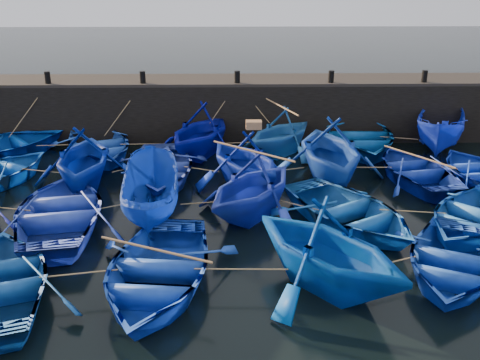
{
  "coord_description": "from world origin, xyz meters",
  "views": [
    {
      "loc": [
        -0.3,
        -13.05,
        7.15
      ],
      "look_at": [
        0.0,
        3.2,
        0.7
      ],
      "focal_mm": 40.0,
      "sensor_mm": 36.0,
      "label": 1
    }
  ],
  "objects": [
    {
      "name": "ground",
      "position": [
        0.0,
        0.0,
        0.0
      ],
      "size": [
        120.0,
        120.0,
        0.0
      ],
      "primitive_type": "plane",
      "color": "black",
      "rests_on": "ground"
    },
    {
      "name": "quay_wall",
      "position": [
        0.0,
        10.5,
        1.25
      ],
      "size": [
        26.0,
        2.5,
        2.5
      ],
      "primitive_type": "cube",
      "color": "black",
      "rests_on": "ground"
    },
    {
      "name": "quay_top",
      "position": [
        0.0,
        10.5,
        2.56
      ],
      "size": [
        26.0,
        2.5,
        0.12
      ],
      "primitive_type": "cube",
      "color": "black",
      "rests_on": "quay_wall"
    },
    {
      "name": "bollard_0",
      "position": [
        -8.0,
        9.6,
        2.87
      ],
      "size": [
        0.24,
        0.24,
        0.5
      ],
      "primitive_type": "cylinder",
      "color": "black",
      "rests_on": "quay_top"
    },
    {
      "name": "bollard_1",
      "position": [
        -4.0,
        9.6,
        2.87
      ],
      "size": [
        0.24,
        0.24,
        0.5
      ],
      "primitive_type": "cylinder",
      "color": "black",
      "rests_on": "quay_top"
    },
    {
      "name": "bollard_2",
      "position": [
        0.0,
        9.6,
        2.87
      ],
      "size": [
        0.24,
        0.24,
        0.5
      ],
      "primitive_type": "cylinder",
      "color": "black",
      "rests_on": "quay_top"
    },
    {
      "name": "bollard_3",
      "position": [
        4.0,
        9.6,
        2.87
      ],
      "size": [
        0.24,
        0.24,
        0.5
      ],
      "primitive_type": "cylinder",
      "color": "black",
      "rests_on": "quay_top"
    },
    {
      "name": "bollard_4",
      "position": [
        8.0,
        9.6,
        2.87
      ],
      "size": [
        0.24,
        0.24,
        0.5
      ],
      "primitive_type": "cylinder",
      "color": "black",
      "rests_on": "quay_top"
    },
    {
      "name": "boat_1",
      "position": [
        -5.65,
        7.57,
        0.53
      ],
      "size": [
        5.31,
        6.08,
        1.05
      ],
      "primitive_type": "imported",
      "rotation": [
        0.0,
        0.0,
        0.4
      ],
      "color": "blue",
      "rests_on": "ground"
    },
    {
      "name": "boat_2",
      "position": [
        -1.52,
        7.62,
        1.12
      ],
      "size": [
        5.06,
        5.36,
        2.23
      ],
      "primitive_type": "imported",
      "rotation": [
        0.0,
        0.0,
        -0.41
      ],
      "color": "#01098D",
      "rests_on": "ground"
    },
    {
      "name": "boat_3",
      "position": [
        1.74,
        7.77,
        0.99
      ],
      "size": [
        4.95,
        4.99,
        1.99
      ],
      "primitive_type": "imported",
      "rotation": [
        0.0,
        0.0,
        -0.73
      ],
      "color": "blue",
      "rests_on": "ground"
    },
    {
      "name": "boat_4",
      "position": [
        5.11,
        8.43,
        0.6
      ],
      "size": [
        4.32,
        5.91,
        1.2
      ],
      "primitive_type": "imported",
      "rotation": [
        0.0,
        0.0,
        -0.03
      ],
      "color": "navy",
      "rests_on": "ground"
    },
    {
      "name": "boat_5",
      "position": [
        8.38,
        8.01,
        0.97
      ],
      "size": [
        3.7,
        5.33,
        1.93
      ],
      "primitive_type": "imported",
      "rotation": [
        0.0,
        0.0,
        -0.41
      ],
      "color": "#122ABA",
      "rests_on": "ground"
    },
    {
      "name": "boat_7",
      "position": [
        -5.33,
        4.39,
        1.13
      ],
      "size": [
        4.18,
        4.7,
        2.27
      ],
      "primitive_type": "imported",
      "rotation": [
        0.0,
        0.0,
        3.26
      ],
      "color": "navy",
      "rests_on": "ground"
    },
    {
      "name": "boat_8",
      "position": [
        -2.86,
        4.91,
        0.52
      ],
      "size": [
        3.97,
        5.26,
        1.03
      ],
      "primitive_type": "imported",
      "rotation": [
        0.0,
        0.0,
        0.09
      ],
      "color": "navy",
      "rests_on": "ground"
    },
    {
      "name": "boat_9",
      "position": [
        0.19,
        4.37,
        1.05
      ],
      "size": [
        4.95,
        5.17,
        2.11
      ],
      "primitive_type": "imported",
      "rotation": [
        0.0,
        0.0,
        3.64
      ],
      "color": "#082195",
      "rests_on": "ground"
    },
    {
      "name": "boat_10",
      "position": [
        3.21,
        4.73,
        1.25
      ],
      "size": [
        4.35,
        4.96,
        2.5
      ],
      "primitive_type": "imported",
      "rotation": [
        0.0,
        0.0,
        3.2
      ],
      "color": "#123DA2",
      "rests_on": "ground"
    },
    {
      "name": "boat_11",
      "position": [
        6.34,
        4.7,
        0.46
      ],
      "size": [
        3.98,
        4.99,
        0.93
      ],
      "primitive_type": "imported",
      "rotation": [
        0.0,
        0.0,
        3.33
      ],
      "color": "navy",
      "rests_on": "ground"
    },
    {
      "name": "boat_14",
      "position": [
        -5.28,
        1.26,
        0.54
      ],
      "size": [
        4.59,
        5.81,
        1.09
      ],
      "primitive_type": "imported",
      "rotation": [
        0.0,
        0.0,
        3.31
      ],
      "color": "#243CB1",
      "rests_on": "ground"
    },
    {
      "name": "boat_15",
      "position": [
        -2.72,
        1.62,
        0.87
      ],
      "size": [
        2.07,
        4.64,
        1.74
      ],
      "primitive_type": "imported",
      "rotation": [
        0.0,
        0.0,
        3.23
      ],
      "color": "#0C3198",
      "rests_on": "ground"
    },
    {
      "name": "boat_16",
      "position": [
        0.34,
        1.82,
        1.06
      ],
      "size": [
        5.2,
        5.32,
        2.13
      ],
      "primitive_type": "imported",
      "rotation": [
        0.0,
        0.0,
        -0.62
      ],
      "color": "#14289E",
      "rests_on": "ground"
    },
    {
      "name": "boat_17",
      "position": [
        3.17,
        1.14,
        0.5
      ],
      "size": [
        5.46,
        5.95,
        1.01
      ],
      "primitive_type": "imported",
      "rotation": [
        0.0,
        0.0,
        0.53
      ],
      "color": "#104C9A",
      "rests_on": "ground"
    },
    {
      "name": "boat_18",
      "position": [
        6.83,
        0.84,
        0.5
      ],
      "size": [
        5.83,
        5.88,
        1.0
      ],
      "primitive_type": "imported",
      "rotation": [
        0.0,
        0.0,
        -0.76
      ],
      "color": "blue",
      "rests_on": "ground"
    },
    {
      "name": "boat_21",
      "position": [
        -5.62,
        -2.41,
        0.49
      ],
      "size": [
        4.71,
        5.55,
        0.98
      ],
      "primitive_type": "imported",
      "rotation": [
        0.0,
        0.0,
        3.47
      ],
      "color": "navy",
      "rests_on": "ground"
    },
    {
      "name": "boat_22",
      "position": [
        -2.08,
        -2.1,
        0.53
      ],
      "size": [
        4.13,
        5.41,
        1.05
      ],
      "primitive_type": "imported",
      "rotation": [
        0.0,
        0.0,
        -0.11
      ],
      "color": "#143DB9",
      "rests_on": "ground"
    },
    {
      "name": "boat_23",
      "position": [
        1.94,
        -2.16,
        1.15
      ],
      "size": [
        5.72,
        5.78,
        2.3
      ],
      "primitive_type": "imported",
      "rotation": [
        0.0,
        0.0,
        0.72
      ],
      "color": "#003E9E",
      "rests_on": "ground"
    },
    {
      "name": "boat_24",
      "position": [
        5.13,
        -1.62,
        0.46
      ],
      "size": [
        4.76,
        5.38,
        0.92
      ],
      "primitive_type": "imported",
      "rotation": [
        0.0,
        0.0,
        -0.44
      ],
      "color": "#113A9C",
      "rests_on": "ground"
    },
    {
      "name": "wooden_crate",
      "position": [
        0.49,
        4.37,
        2.24
      ],
      "size": [
        0.53,
        0.37,
        0.27
      ],
      "primitive_type": "cube",
      "color": "#90643F",
      "rests_on": "boat_9"
    },
    {
      "name": "mooring_ropes",
      "position": [
        -0.45,
        4.99,
        0.88
      ],
      "size": [
        18.03,
        12.07,
        2.1
      ],
      "color": "tan",
      "rests_on": "ground"
    },
    {
      "name": "loose_oars",
      "position": [
        1.58,
        3.05,
        1.55
      ],
      "size": [
        10.68,
        11.95,
        1.26
      ],
      "color": "#99724C",
      "rests_on": "ground"
    }
  ]
}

